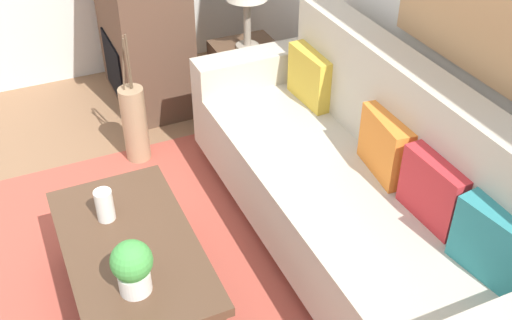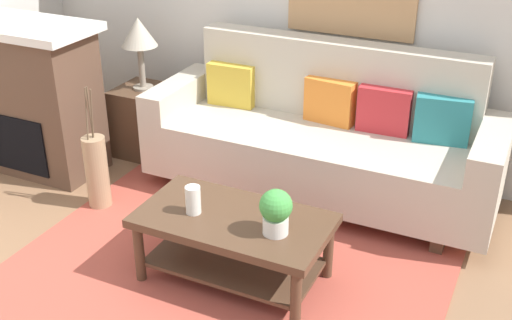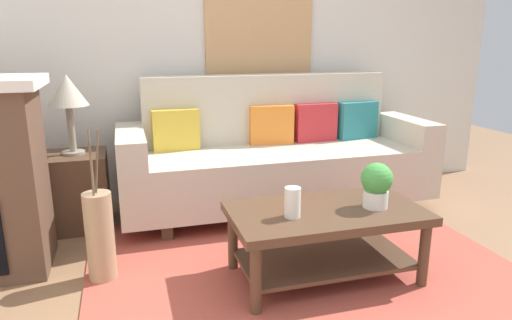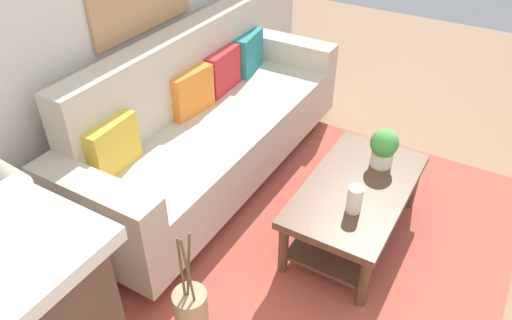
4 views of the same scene
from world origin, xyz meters
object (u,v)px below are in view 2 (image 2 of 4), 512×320
coffee_table (234,234)px  couch (322,140)px  throw_pillow_mustard (232,85)px  tabletop_vase (193,200)px  table_lamp (139,35)px  floor_vase (97,173)px  throw_pillow_teal (442,120)px  side_table (146,121)px  throw_pillow_orange (330,101)px  fireplace (36,98)px  throw_pillow_crimson (384,110)px  potted_plant_tabletop (276,211)px

coffee_table → couch: bearing=85.4°
throw_pillow_mustard → tabletop_vase: (0.46, -1.37, -0.17)m
tabletop_vase → table_lamp: bearing=133.4°
floor_vase → tabletop_vase: bearing=-21.3°
throw_pillow_teal → table_lamp: size_ratio=0.63×
throw_pillow_teal → tabletop_vase: throw_pillow_teal is taller
throw_pillow_teal → floor_vase: (-2.13, -0.97, -0.41)m
coffee_table → tabletop_vase: (-0.23, -0.06, 0.20)m
side_table → throw_pillow_mustard: bearing=7.0°
throw_pillow_orange → throw_pillow_teal: size_ratio=1.00×
tabletop_vase → floor_vase: 1.12m
table_lamp → fireplace: bearing=-135.1°
tabletop_vase → table_lamp: 1.83m
throw_pillow_orange → floor_vase: bearing=-144.1°
throw_pillow_mustard → throw_pillow_orange: (0.78, 0.00, 0.00)m
couch → floor_vase: 1.60m
coffee_table → fireplace: fireplace is taller
side_table → throw_pillow_orange: bearing=3.4°
throw_pillow_mustard → coffee_table: bearing=-62.3°
throw_pillow_crimson → table_lamp: table_lamp is taller
coffee_table → floor_vase: 1.30m
throw_pillow_crimson → fireplace: fireplace is taller
throw_pillow_orange → potted_plant_tabletop: bearing=-82.3°
tabletop_vase → table_lamp: size_ratio=0.29×
fireplace → floor_vase: 0.88m
couch → table_lamp: (-1.53, 0.03, 0.56)m
throw_pillow_orange → coffee_table: 1.37m
throw_pillow_crimson → throw_pillow_teal: same height
coffee_table → potted_plant_tabletop: (0.28, -0.05, 0.26)m
couch → side_table: couch is taller
fireplace → floor_vase: fireplace is taller
tabletop_vase → throw_pillow_teal: bearing=51.1°
couch → coffee_table: size_ratio=2.24×
throw_pillow_crimson → throw_pillow_teal: 0.39m
couch → fireplace: (-2.11, -0.54, 0.15)m
couch → fireplace: 2.18m
throw_pillow_teal → floor_vase: 2.38m
throw_pillow_orange → tabletop_vase: 1.42m
tabletop_vase → side_table: tabletop_vase is taller
coffee_table → floor_vase: bearing=164.6°
floor_vase → fireplace: bearing=158.3°
potted_plant_tabletop → couch: bearing=98.5°
throw_pillow_crimson → floor_vase: bearing=-150.8°
potted_plant_tabletop → table_lamp: bearing=143.5°
throw_pillow_teal → table_lamp: bearing=-177.7°
throw_pillow_teal → potted_plant_tabletop: size_ratio=1.37×
throw_pillow_teal → side_table: (-2.32, -0.09, -0.40)m
throw_pillow_mustard → throw_pillow_orange: size_ratio=1.00×
throw_pillow_crimson → fireplace: size_ratio=0.31×
throw_pillow_teal → side_table: bearing=-177.7°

